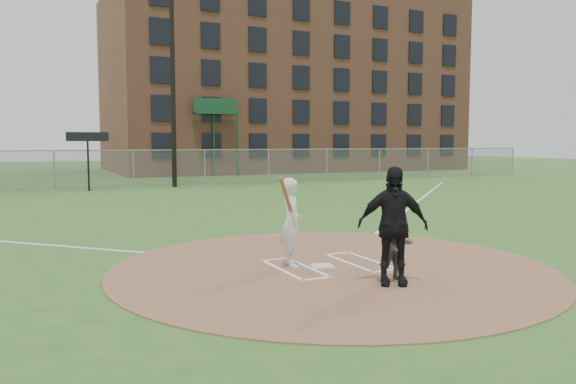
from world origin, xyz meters
name	(u,v)px	position (x,y,z in m)	size (l,w,h in m)	color
ground	(332,268)	(0.00, 0.00, 0.00)	(140.00, 140.00, 0.00)	#306021
dirt_circle	(332,267)	(0.00, 0.00, 0.01)	(8.40, 8.40, 0.02)	#956446
home_plate	(322,266)	(-0.17, 0.07, 0.03)	(0.40, 0.40, 0.03)	silver
foul_line_first	(417,202)	(9.00, 9.00, 0.01)	(0.10, 24.00, 0.01)	white
catcher	(397,246)	(0.47, -1.43, 0.63)	(0.60, 0.46, 1.23)	slate
umpire	(393,226)	(0.26, -1.59, 1.01)	(1.16, 0.48, 1.98)	black
batters_boxes	(328,265)	(0.00, 0.15, 0.03)	(2.08, 1.88, 0.01)	white
batter_at_plate	(291,222)	(-0.69, 0.38, 0.88)	(0.78, 0.98, 1.78)	white
outfield_fence	(134,168)	(0.00, 22.00, 1.02)	(56.08, 0.08, 2.03)	slate
brick_warehouse	(281,87)	(16.00, 37.96, 7.50)	(30.00, 17.17, 15.00)	#9F5E44
light_pole	(172,64)	(2.00, 21.00, 6.61)	(1.20, 0.30, 12.22)	black
scoreboard_sign	(88,143)	(-2.50, 20.20, 2.39)	(2.00, 0.10, 2.93)	black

